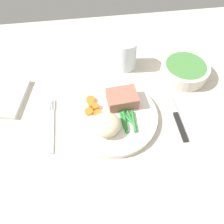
% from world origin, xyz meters
% --- Properties ---
extents(dining_table, '(1.20, 0.90, 0.02)m').
position_xyz_m(dining_table, '(0.00, 0.00, 0.01)').
color(dining_table, beige).
rests_on(dining_table, ground).
extents(dinner_plate, '(0.24, 0.24, 0.02)m').
position_xyz_m(dinner_plate, '(-0.00, -0.04, 0.03)').
color(dinner_plate, white).
rests_on(dinner_plate, dining_table).
extents(meat_portion, '(0.08, 0.07, 0.03)m').
position_xyz_m(meat_portion, '(0.03, 0.00, 0.05)').
color(meat_portion, '#A86B56').
rests_on(meat_portion, dinner_plate).
extents(mashed_potatoes, '(0.08, 0.07, 0.04)m').
position_xyz_m(mashed_potatoes, '(-0.02, -0.08, 0.06)').
color(mashed_potatoes, beige).
rests_on(mashed_potatoes, dinner_plate).
extents(carrot_slices, '(0.04, 0.07, 0.01)m').
position_xyz_m(carrot_slices, '(-0.05, -0.01, 0.04)').
color(carrot_slices, orange).
rests_on(carrot_slices, dinner_plate).
extents(green_beans, '(0.05, 0.10, 0.01)m').
position_xyz_m(green_beans, '(0.03, -0.05, 0.04)').
color(green_beans, '#2D8C38').
rests_on(green_beans, dinner_plate).
extents(fork, '(0.01, 0.17, 0.00)m').
position_xyz_m(fork, '(-0.16, -0.04, 0.02)').
color(fork, silver).
rests_on(fork, dining_table).
extents(knife, '(0.02, 0.20, 0.01)m').
position_xyz_m(knife, '(0.17, -0.04, 0.02)').
color(knife, black).
rests_on(knife, dining_table).
extents(water_glass, '(0.07, 0.07, 0.09)m').
position_xyz_m(water_glass, '(0.07, 0.16, 0.06)').
color(water_glass, silver).
rests_on(water_glass, dining_table).
extents(salad_bowl, '(0.14, 0.14, 0.04)m').
position_xyz_m(salad_bowl, '(0.24, 0.09, 0.04)').
color(salad_bowl, silver).
rests_on(salad_bowl, dining_table).
extents(napkin, '(0.15, 0.16, 0.01)m').
position_xyz_m(napkin, '(-0.30, 0.07, 0.03)').
color(napkin, white).
rests_on(napkin, dining_table).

